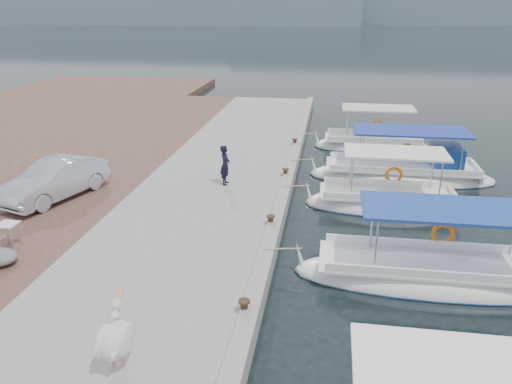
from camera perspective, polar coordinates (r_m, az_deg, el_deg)
ground at (r=15.15m, az=2.28°, el=-7.89°), size 400.00×400.00×0.00m
concrete_quay at (r=20.03m, az=-4.63°, el=0.15°), size 6.00×40.00×0.50m
quay_curb at (r=19.49m, az=3.33°, el=0.58°), size 0.44×40.00×0.12m
cobblestone_strip at (r=21.68m, az=-17.61°, el=0.84°), size 4.00×40.00×0.50m
distant_hills at (r=216.58m, az=17.19°, el=19.87°), size 330.00×60.00×18.00m
fishing_caique_b at (r=14.90m, az=19.78°, el=-9.21°), size 7.85×2.24×2.83m
fishing_caique_c at (r=19.53m, az=14.67°, el=-1.42°), size 6.15×2.12×2.83m
fishing_caique_d at (r=22.94m, az=16.50°, el=1.86°), size 8.04×2.50×2.83m
fishing_caique_e at (r=27.49m, az=13.14°, el=5.09°), size 6.18×2.29×2.83m
mooring_bollards at (r=16.22m, az=1.69°, el=-3.15°), size 0.28×20.28×0.33m
pelican at (r=10.48m, az=-15.71°, el=-15.73°), size 0.77×1.63×1.26m
fisherman at (r=19.76m, az=-3.55°, el=3.10°), size 0.40×0.59×1.59m
parked_car at (r=19.73m, az=-21.99°, el=1.29°), size 2.73×4.52×1.41m
folding_table at (r=16.39m, az=-26.45°, el=-3.93°), size 0.55×0.55×0.73m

